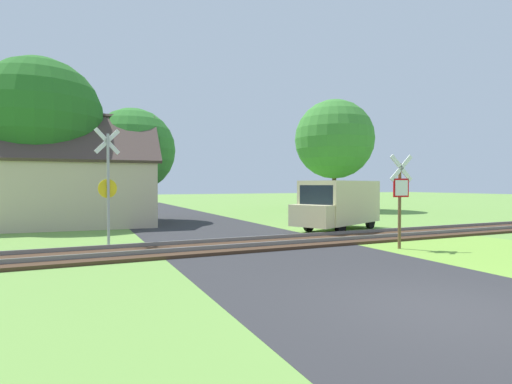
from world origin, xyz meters
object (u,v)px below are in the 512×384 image
Objects in this scene: stop_sign_near at (400,194)px; tree_center at (133,150)px; tree_far at (334,139)px; tree_left at (40,119)px; crossing_sign_far at (108,181)px; mail_truck at (339,203)px; house at (72,190)px.

stop_sign_near is 15.17m from tree_center.
tree_left is at bearing -169.13° from tree_far.
tree_far is at bearing 12.46° from tree_center.
tree_center is at bearing 60.76° from crossing_sign_far.
tree_far reaches higher than crossing_sign_far.
house is at bearing 30.24° from mail_truck.
tree_far reaches higher than tree_left.
tree_left reaches higher than stop_sign_near.
tree_far is at bearing -115.63° from stop_sign_near.
crossing_sign_far is 0.45× the size of house.
stop_sign_near reaches higher than mail_truck.
tree_left is (-2.62, 8.58, 3.19)m from crossing_sign_far.
crossing_sign_far is 8.29m from house.
crossing_sign_far is 0.76× the size of mail_truck.
tree_left reaches higher than mail_truck.
tree_far is 1.06× the size of tree_left.
tree_far is 1.41× the size of tree_center.
stop_sign_near is at bearing -64.01° from tree_center.
mail_truck is (12.45, -7.98, -4.14)m from tree_left.
tree_left is (-4.56, -0.41, 1.37)m from tree_center.
mail_truck is (11.00, -7.60, -0.58)m from house.
crossing_sign_far is at bearing 68.36° from mail_truck.
mail_truck is at bearing -30.64° from house.
house is at bearing -49.01° from stop_sign_near.
house is at bearing 81.11° from crossing_sign_far.
tree_left is at bearing -45.93° from stop_sign_near.
tree_far is at bearing 10.87° from tree_left.
tree_far is (18.08, 12.55, 3.54)m from crossing_sign_far.
tree_center reaches higher than house.
stop_sign_near is 15.98m from house.
tree_center is (3.12, 0.79, 2.18)m from house.
mail_truck is at bearing -32.65° from tree_left.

